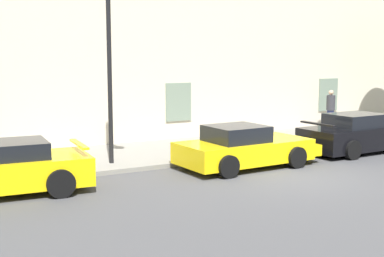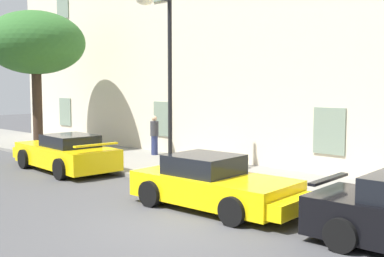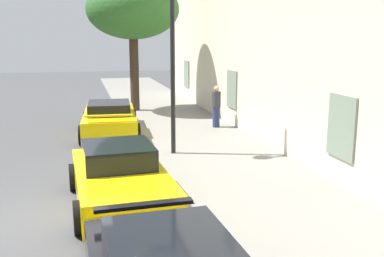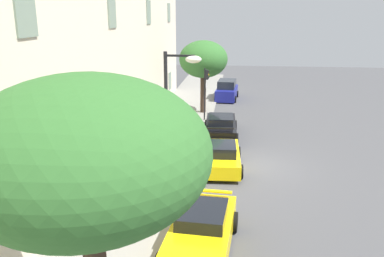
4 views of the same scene
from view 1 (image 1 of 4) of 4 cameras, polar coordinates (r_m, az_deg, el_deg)
ground_plane at (r=15.59m, az=10.08°, el=-4.97°), size 80.00×80.00×0.00m
sidewalk at (r=19.30m, az=1.42°, el=-2.14°), size 60.00×4.22×0.14m
sportscar_yellow_flank at (r=16.52m, az=5.99°, el=-2.10°), size 4.60×2.29×1.31m
sportscar_white_middle at (r=20.07m, az=18.01°, el=-0.61°), size 5.11×2.18×1.38m
street_lamp at (r=15.87m, az=-8.40°, el=10.31°), size 0.44×1.42×5.79m
pedestrian_admiring at (r=24.34m, az=14.64°, el=1.99°), size 0.53×0.53×1.75m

